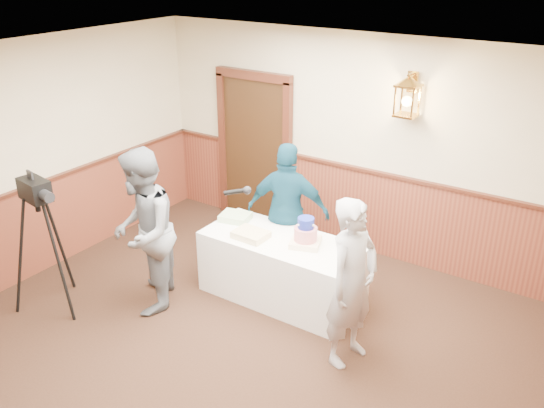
{
  "coord_description": "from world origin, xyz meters",
  "views": [
    {
      "loc": [
        2.85,
        -2.85,
        3.7
      ],
      "look_at": [
        -0.16,
        1.7,
        1.25
      ],
      "focal_mm": 38.0,
      "sensor_mm": 36.0,
      "label": 1
    }
  ],
  "objects": [
    {
      "name": "ground",
      "position": [
        0.0,
        0.0,
        0.0
      ],
      "size": [
        7.0,
        7.0,
        0.0
      ],
      "primitive_type": "plane",
      "color": "black",
      "rests_on": "ground"
    },
    {
      "name": "room_shell",
      "position": [
        -0.05,
        0.45,
        1.52
      ],
      "size": [
        6.02,
        7.02,
        2.81
      ],
      "color": "beige",
      "rests_on": "ground"
    },
    {
      "name": "display_table",
      "position": [
        -0.16,
        1.9,
        0.38
      ],
      "size": [
        1.8,
        0.8,
        0.75
      ],
      "primitive_type": "cube",
      "color": "white",
      "rests_on": "ground"
    },
    {
      "name": "tiered_cake",
      "position": [
        0.13,
        1.93,
        0.88
      ],
      "size": [
        0.4,
        0.4,
        0.32
      ],
      "rotation": [
        0.0,
        0.0,
        0.33
      ],
      "color": "#FFE6C0",
      "rests_on": "display_table"
    },
    {
      "name": "sheet_cake_yellow",
      "position": [
        -0.46,
        1.74,
        0.79
      ],
      "size": [
        0.37,
        0.29,
        0.08
      ],
      "primitive_type": "cube",
      "rotation": [
        0.0,
        0.0,
        -0.03
      ],
      "color": "#F4CD92",
      "rests_on": "display_table"
    },
    {
      "name": "sheet_cake_green",
      "position": [
        -0.88,
        2.01,
        0.79
      ],
      "size": [
        0.39,
        0.34,
        0.08
      ],
      "primitive_type": "cube",
      "rotation": [
        0.0,
        0.0,
        0.22
      ],
      "color": "#ACD395",
      "rests_on": "display_table"
    },
    {
      "name": "interviewer",
      "position": [
        -1.3,
        0.95,
        0.92
      ],
      "size": [
        1.59,
        1.13,
        1.84
      ],
      "rotation": [
        0.0,
        0.0,
        -0.97
      ],
      "color": "slate",
      "rests_on": "ground"
    },
    {
      "name": "baker",
      "position": [
        0.96,
        1.36,
        0.85
      ],
      "size": [
        0.51,
        0.68,
        1.69
      ],
      "primitive_type": "imported",
      "rotation": [
        0.0,
        0.0,
        1.38
      ],
      "color": "#A8A8AD",
      "rests_on": "ground"
    },
    {
      "name": "assistant_p",
      "position": [
        -0.38,
        2.38,
        0.84
      ],
      "size": [
        1.06,
        0.7,
        1.68
      ],
      "primitive_type": "imported",
      "rotation": [
        0.0,
        0.0,
        3.46
      ],
      "color": "navy",
      "rests_on": "ground"
    },
    {
      "name": "tv_camera_rig",
      "position": [
        -2.19,
        0.35,
        0.69
      ],
      "size": [
        0.6,
        0.56,
        1.53
      ],
      "rotation": [
        0.0,
        0.0,
        -0.16
      ],
      "color": "black",
      "rests_on": "ground"
    }
  ]
}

